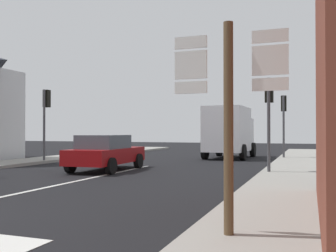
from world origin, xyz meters
TOP-DOWN VIEW (x-y plane):
  - ground_plane at (0.00, 10.00)m, footprint 80.00×80.00m
  - sidewalk_right at (6.57, 8.00)m, footprint 2.35×44.00m
  - lane_centre_stripe at (0.00, 6.00)m, footprint 0.16×12.00m
  - sedan_far at (-0.83, 9.58)m, footprint 2.09×4.26m
  - delivery_truck at (2.52, 18.73)m, footprint 2.58×5.05m
  - route_sign_post at (6.04, 0.83)m, footprint 1.66×0.14m
  - traffic_light_near_left at (-5.69, 12.05)m, footprint 0.30×0.49m
  - traffic_light_far_right at (5.69, 18.65)m, footprint 0.30×0.49m
  - traffic_light_near_right at (5.69, 10.21)m, footprint 0.30×0.49m

SIDE VIEW (x-z plane):
  - ground_plane at x=0.00m, z-range 0.00..0.00m
  - lane_centre_stripe at x=0.00m, z-range 0.00..0.01m
  - sidewalk_right at x=6.57m, z-range 0.00..0.14m
  - sedan_far at x=-0.83m, z-range 0.03..1.50m
  - delivery_truck at x=2.52m, z-range 0.13..3.18m
  - route_sign_post at x=6.04m, z-range 0.31..3.51m
  - traffic_light_near_right at x=5.69m, z-range 0.87..4.47m
  - traffic_light_far_right at x=5.69m, z-range 0.88..4.56m
  - traffic_light_near_left at x=-5.69m, z-range 0.90..4.67m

